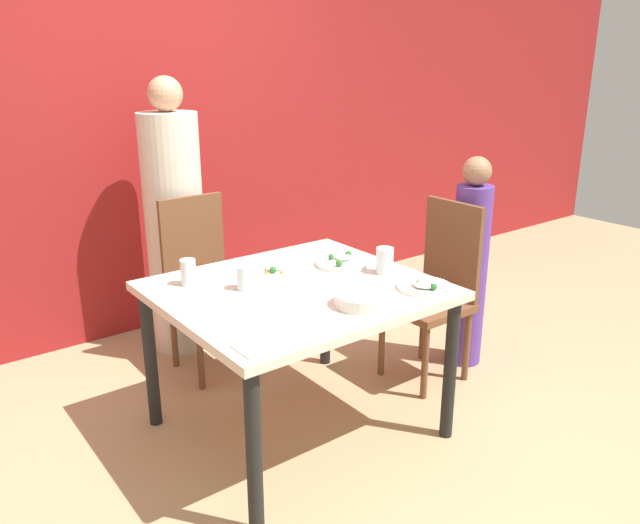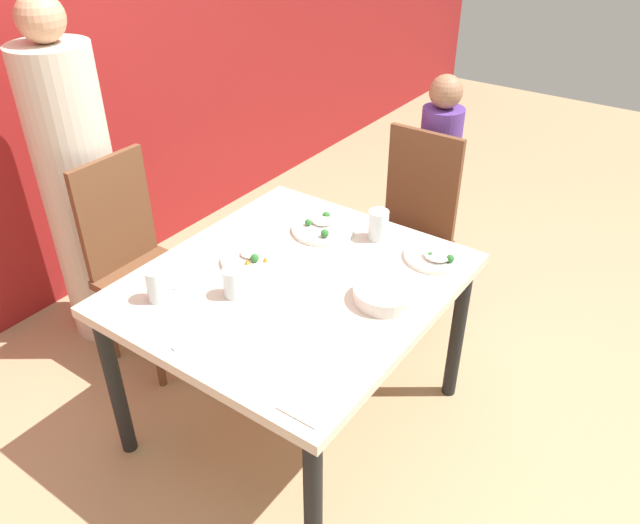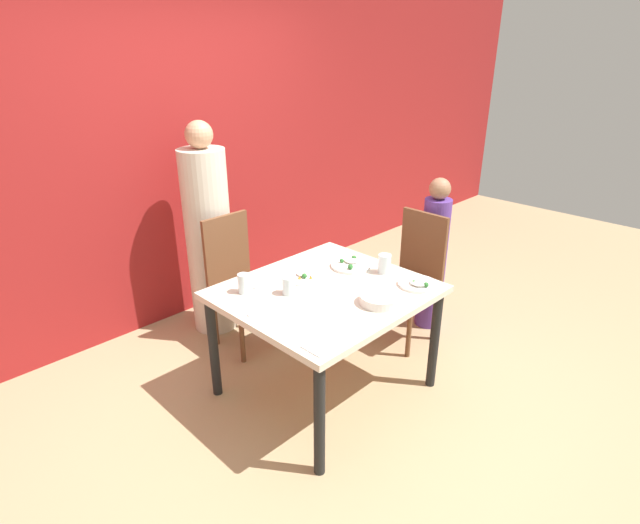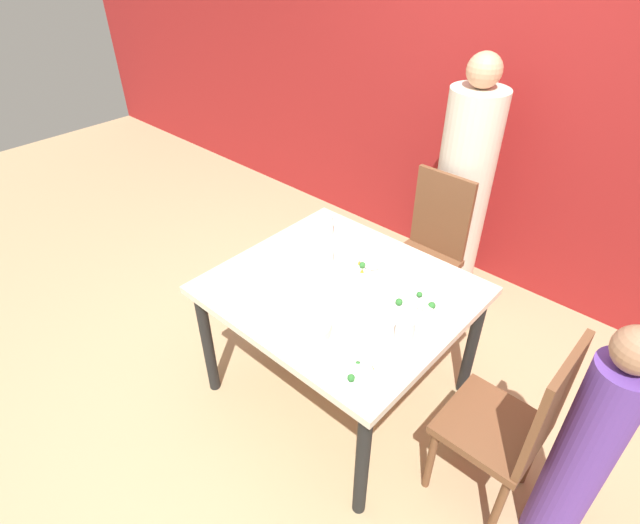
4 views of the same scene
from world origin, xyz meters
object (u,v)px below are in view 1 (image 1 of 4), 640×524
plate_rice_adult (343,262)px  chair_child_spot (437,288)px  glass_water_tall (245,278)px  person_child (469,268)px  chair_adult_spot (204,281)px  person_adult (175,229)px  bowl_curry (362,299)px

plate_rice_adult → chair_child_spot: bearing=-11.5°
glass_water_tall → chair_child_spot: bearing=-5.7°
person_child → plate_rice_adult: size_ratio=4.56×
glass_water_tall → person_child: bearing=-4.6°
chair_adult_spot → person_child: size_ratio=0.81×
chair_child_spot → person_adult: person_adult is taller
person_child → plate_rice_adult: person_child is taller
person_child → bowl_curry: 1.18m
plate_rice_adult → chair_adult_spot: bearing=117.0°
chair_child_spot → person_child: bearing=90.0°
person_adult → plate_rice_adult: size_ratio=6.11×
chair_child_spot → person_child: 0.27m
chair_child_spot → person_adult: size_ratio=0.61×
glass_water_tall → plate_rice_adult: bearing=0.3°
chair_child_spot → person_child: size_ratio=0.81×
chair_adult_spot → bowl_curry: 1.25m
plate_rice_adult → person_child: bearing=-7.9°
chair_adult_spot → person_child: (1.23, -0.88, 0.06)m
bowl_curry → chair_child_spot: bearing=22.0°
plate_rice_adult → glass_water_tall: 0.56m
plate_rice_adult → glass_water_tall: (-0.56, -0.00, 0.04)m
chair_child_spot → glass_water_tall: 1.17m
bowl_curry → plate_rice_adult: same height
chair_adult_spot → bowl_curry: size_ratio=4.34×
bowl_curry → person_adult: bearing=94.2°
person_child → glass_water_tall: 1.42m
chair_child_spot → bowl_curry: 0.95m
plate_rice_adult → bowl_curry: bearing=-120.9°
chair_child_spot → chair_adult_spot: bearing=-132.4°
person_adult → bowl_curry: size_ratio=7.16×
chair_adult_spot → chair_child_spot: same height
chair_adult_spot → plate_rice_adult: bearing=-63.0°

